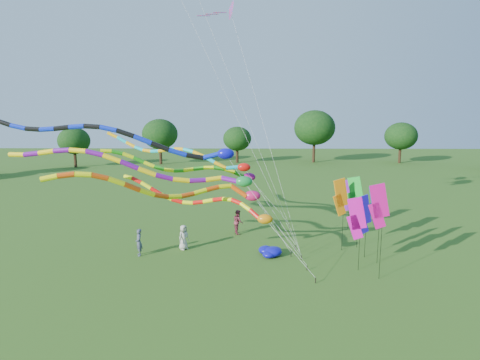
{
  "coord_description": "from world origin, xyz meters",
  "views": [
    {
      "loc": [
        -0.84,
        -19.96,
        8.92
      ],
      "look_at": [
        -1.26,
        4.39,
        4.8
      ],
      "focal_mm": 30.0,
      "sensor_mm": 36.0,
      "label": 1
    }
  ],
  "objects_px": {
    "person_b": "(139,242)",
    "person_c": "(238,222)",
    "blue_nylon_heap": "(269,252)",
    "tube_kite_red": "(212,203)",
    "tube_kite_orange": "(186,190)",
    "person_a": "(184,237)"
  },
  "relations": [
    {
      "from": "tube_kite_orange",
      "to": "person_a",
      "type": "xyz_separation_m",
      "value": [
        -0.91,
        4.41,
        -4.04
      ]
    },
    {
      "from": "tube_kite_red",
      "to": "person_a",
      "type": "bearing_deg",
      "value": 154.2
    },
    {
      "from": "tube_kite_red",
      "to": "blue_nylon_heap",
      "type": "bearing_deg",
      "value": 45.62
    },
    {
      "from": "tube_kite_orange",
      "to": "person_b",
      "type": "bearing_deg",
      "value": 116.25
    },
    {
      "from": "blue_nylon_heap",
      "to": "person_c",
      "type": "bearing_deg",
      "value": 112.8
    },
    {
      "from": "tube_kite_red",
      "to": "person_c",
      "type": "distance_m",
      "value": 6.88
    },
    {
      "from": "blue_nylon_heap",
      "to": "person_b",
      "type": "height_order",
      "value": "person_b"
    },
    {
      "from": "person_c",
      "to": "person_b",
      "type": "bearing_deg",
      "value": 113.6
    },
    {
      "from": "tube_kite_red",
      "to": "person_a",
      "type": "xyz_separation_m",
      "value": [
        -2.14,
        2.57,
        -2.88
      ]
    },
    {
      "from": "blue_nylon_heap",
      "to": "tube_kite_orange",
      "type": "bearing_deg",
      "value": -145.62
    },
    {
      "from": "person_a",
      "to": "person_c",
      "type": "height_order",
      "value": "person_c"
    },
    {
      "from": "person_b",
      "to": "blue_nylon_heap",
      "type": "bearing_deg",
      "value": 68.13
    },
    {
      "from": "blue_nylon_heap",
      "to": "tube_kite_red",
      "type": "bearing_deg",
      "value": -158.75
    },
    {
      "from": "blue_nylon_heap",
      "to": "person_b",
      "type": "relative_size",
      "value": 1.15
    },
    {
      "from": "person_b",
      "to": "person_c",
      "type": "bearing_deg",
      "value": 106.34
    },
    {
      "from": "person_b",
      "to": "person_c",
      "type": "relative_size",
      "value": 0.96
    },
    {
      "from": "tube_kite_red",
      "to": "person_b",
      "type": "bearing_deg",
      "value": -171.63
    },
    {
      "from": "blue_nylon_heap",
      "to": "person_c",
      "type": "distance_m",
      "value": 5.26
    },
    {
      "from": "blue_nylon_heap",
      "to": "person_b",
      "type": "distance_m",
      "value": 8.18
    },
    {
      "from": "person_a",
      "to": "person_b",
      "type": "bearing_deg",
      "value": 153.18
    },
    {
      "from": "blue_nylon_heap",
      "to": "person_a",
      "type": "distance_m",
      "value": 5.69
    },
    {
      "from": "tube_kite_orange",
      "to": "person_c",
      "type": "distance_m",
      "value": 9.27
    }
  ]
}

